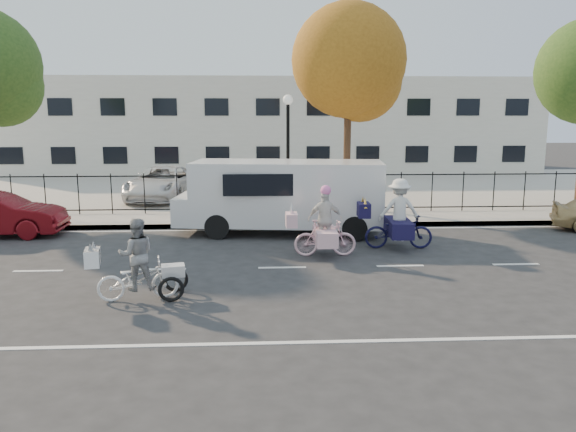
{
  "coord_description": "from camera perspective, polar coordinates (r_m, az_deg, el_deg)",
  "views": [
    {
      "loc": [
        -0.56,
        -13.6,
        3.8
      ],
      "look_at": [
        0.21,
        1.2,
        1.1
      ],
      "focal_mm": 35.0,
      "sensor_mm": 36.0,
      "label": 1
    }
  ],
  "objects": [
    {
      "name": "iron_fence",
      "position": [
        21.0,
        -1.42,
        2.39
      ],
      "size": [
        58.0,
        0.06,
        1.5
      ],
      "primitive_type": null,
      "color": "black",
      "rests_on": "sidewalk"
    },
    {
      "name": "lot_car_b",
      "position": [
        24.92,
        -12.63,
        3.29
      ],
      "size": [
        2.97,
        5.33,
        1.41
      ],
      "primitive_type": "imported",
      "rotation": [
        0.0,
        0.0,
        -0.13
      ],
      "color": "silver",
      "rests_on": "parking_lot"
    },
    {
      "name": "building",
      "position": [
        38.61,
        -2.18,
        9.14
      ],
      "size": [
        34.0,
        10.0,
        6.0
      ],
      "primitive_type": "cube",
      "color": "silver",
      "rests_on": "ground"
    },
    {
      "name": "street_sign",
      "position": [
        20.57,
        -6.57,
        3.61
      ],
      "size": [
        0.85,
        0.06,
        1.8
      ],
      "color": "black",
      "rests_on": "sidewalk"
    },
    {
      "name": "zebra_trike",
      "position": [
        12.0,
        -15.03,
        -5.19
      ],
      "size": [
        2.01,
        1.02,
        1.72
      ],
      "rotation": [
        0.0,
        0.0,
        1.77
      ],
      "color": "white",
      "rests_on": "ground"
    },
    {
      "name": "bull_bike",
      "position": [
        16.26,
        11.09,
        -0.49
      ],
      "size": [
        2.17,
        1.49,
        2.01
      ],
      "rotation": [
        0.0,
        0.0,
        1.52
      ],
      "color": "black",
      "rests_on": "ground"
    },
    {
      "name": "unicorn_bike",
      "position": [
        15.12,
        3.67,
        -1.46
      ],
      "size": [
        1.9,
        1.32,
        1.94
      ],
      "rotation": [
        0.0,
        0.0,
        1.57
      ],
      "color": "#F5BAC8",
      "rests_on": "ground"
    },
    {
      "name": "curb",
      "position": [
        19.02,
        -1.23,
        -0.97
      ],
      "size": [
        60.0,
        0.1,
        0.15
      ],
      "primitive_type": "cube",
      "color": "#A8A399",
      "rests_on": "ground"
    },
    {
      "name": "white_van",
      "position": [
        17.93,
        -0.44,
        2.25
      ],
      "size": [
        6.75,
        2.9,
        2.32
      ],
      "rotation": [
        0.0,
        0.0,
        -0.12
      ],
      "color": "white",
      "rests_on": "ground"
    },
    {
      "name": "parking_lot",
      "position": [
        28.84,
        -1.85,
        2.9
      ],
      "size": [
        60.0,
        15.6,
        0.15
      ],
      "primitive_type": "cube",
      "color": "#A8A399",
      "rests_on": "ground"
    },
    {
      "name": "road_markings",
      "position": [
        14.13,
        -0.59,
        -5.26
      ],
      "size": [
        60.0,
        9.52,
        0.01
      ],
      "primitive_type": null,
      "color": "silver",
      "rests_on": "ground"
    },
    {
      "name": "lamppost",
      "position": [
        20.43,
        -0.0,
        8.4
      ],
      "size": [
        0.36,
        0.36,
        4.33
      ],
      "color": "black",
      "rests_on": "sidewalk"
    },
    {
      "name": "lot_car_c",
      "position": [
        24.24,
        -4.08,
        3.15
      ],
      "size": [
        1.68,
        3.94,
        1.26
      ],
      "primitive_type": "imported",
      "rotation": [
        0.0,
        0.0,
        0.09
      ],
      "color": "#4E5256",
      "rests_on": "parking_lot"
    },
    {
      "name": "sidewalk",
      "position": [
        20.05,
        -1.33,
        -0.38
      ],
      "size": [
        60.0,
        2.2,
        0.15
      ],
      "primitive_type": "cube",
      "color": "#A8A399",
      "rests_on": "ground"
    },
    {
      "name": "tree_mid",
      "position": [
        22.22,
        6.52,
        14.87
      ],
      "size": [
        4.35,
        4.35,
        7.97
      ],
      "color": "#442D1D",
      "rests_on": "ground"
    },
    {
      "name": "ground",
      "position": [
        14.13,
        -0.59,
        -5.28
      ],
      "size": [
        120.0,
        120.0,
        0.0
      ],
      "primitive_type": "plane",
      "color": "#333334"
    },
    {
      "name": "lot_car_d",
      "position": [
        25.16,
        4.19,
        3.41
      ],
      "size": [
        2.73,
        4.0,
        1.26
      ],
      "primitive_type": "imported",
      "rotation": [
        0.0,
        0.0,
        0.37
      ],
      "color": "#9C9EA4",
      "rests_on": "parking_lot"
    }
  ]
}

